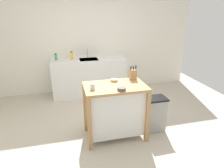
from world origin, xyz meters
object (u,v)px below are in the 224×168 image
at_px(kitchen_island, 115,109).
at_px(bowl_ceramic_wide, 122,89).
at_px(bottle_spray_cleaner, 72,56).
at_px(bottle_dish_soap, 56,57).
at_px(sink_faucet, 88,53).
at_px(drinking_cup, 93,86).
at_px(bowl_ceramic_small, 114,80).
at_px(trash_bin, 155,114).
at_px(knife_block, 133,74).

bearing_deg(kitchen_island, bowl_ceramic_wide, -78.87).
distance_m(bottle_spray_cleaner, bottle_dish_soap, 0.37).
height_order(kitchen_island, sink_faucet, sink_faucet).
xyz_separation_m(drinking_cup, bottle_dish_soap, (-0.56, 2.05, 0.02)).
relative_size(kitchen_island, bowl_ceramic_small, 8.14).
bearing_deg(sink_faucet, trash_bin, -66.40).
relative_size(kitchen_island, sink_faucet, 4.46).
xyz_separation_m(kitchen_island, bottle_dish_soap, (-0.93, 1.98, 0.47)).
bearing_deg(bottle_spray_cleaner, trash_bin, -56.25).
height_order(bowl_ceramic_small, bottle_dish_soap, bottle_dish_soap).
bearing_deg(drinking_cup, trash_bin, 4.04).
bearing_deg(kitchen_island, bottle_spray_cleaner, 106.17).
xyz_separation_m(knife_block, sink_faucet, (-0.53, 1.85, 0.01)).
relative_size(bowl_ceramic_small, trash_bin, 0.19).
distance_m(bowl_ceramic_small, bowl_ceramic_wide, 0.41).
xyz_separation_m(kitchen_island, sink_faucet, (-0.16, 2.05, 0.50)).
distance_m(knife_block, bottle_spray_cleaner, 1.97).
height_order(kitchen_island, trash_bin, kitchen_island).
relative_size(bowl_ceramic_wide, bottle_dish_soap, 0.75).
distance_m(bowl_ceramic_small, bottle_dish_soap, 2.03).
height_order(bowl_ceramic_small, bowl_ceramic_wide, bowl_ceramic_wide).
bearing_deg(bowl_ceramic_wide, bowl_ceramic_small, 91.38).
xyz_separation_m(knife_block, bowl_ceramic_small, (-0.34, -0.01, -0.07)).
bearing_deg(bowl_ceramic_wide, trash_bin, 17.71).
relative_size(bowl_ceramic_wide, sink_faucet, 0.57).
xyz_separation_m(sink_faucet, bottle_spray_cleaner, (-0.40, -0.11, -0.02)).
bearing_deg(bottle_spray_cleaner, bowl_ceramic_small, -71.20).
xyz_separation_m(trash_bin, bottle_dish_soap, (-1.66, 1.97, 0.67)).
bearing_deg(trash_bin, bottle_dish_soap, 130.02).
xyz_separation_m(bowl_ceramic_wide, bottle_spray_cleaner, (-0.60, 2.15, 0.06)).
relative_size(knife_block, bowl_ceramic_small, 2.01).
height_order(sink_faucet, bottle_dish_soap, sink_faucet).
relative_size(kitchen_island, bottle_spray_cleaner, 4.81).
bearing_deg(knife_block, kitchen_island, -151.15).
relative_size(bowl_ceramic_small, bottle_dish_soap, 0.72).
distance_m(kitchen_island, bottle_spray_cleaner, 2.08).
xyz_separation_m(bottle_spray_cleaner, bottle_dish_soap, (-0.37, 0.04, -0.02)).
height_order(bowl_ceramic_small, bottle_spray_cleaner, bottle_spray_cleaner).
bearing_deg(kitchen_island, drinking_cup, -168.67).
bearing_deg(bottle_spray_cleaner, knife_block, -61.73).
relative_size(drinking_cup, sink_faucet, 0.42).
bearing_deg(knife_block, trash_bin, -29.08).
height_order(knife_block, bowl_ceramic_wide, knife_block).
relative_size(bowl_ceramic_small, drinking_cup, 1.31).
distance_m(kitchen_island, bowl_ceramic_wide, 0.49).
distance_m(bowl_ceramic_wide, bottle_spray_cleaner, 2.24).
xyz_separation_m(bowl_ceramic_small, bottle_spray_cleaner, (-0.59, 1.75, 0.06)).
relative_size(knife_block, trash_bin, 0.38).
bearing_deg(sink_faucet, bowl_ceramic_wide, -84.81).
bearing_deg(sink_faucet, bottle_dish_soap, -174.67).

